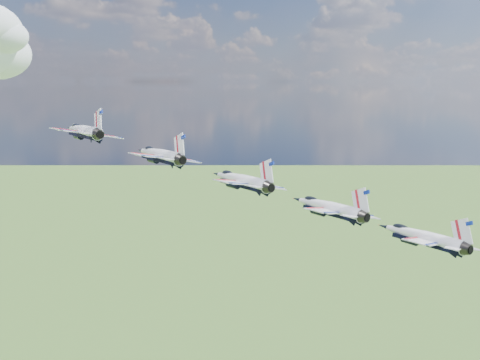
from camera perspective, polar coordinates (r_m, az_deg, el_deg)
jet_0 at (r=84.72m, az=-16.42°, el=5.05°), size 10.53×14.63×6.12m
jet_1 at (r=79.32m, az=-8.66°, el=2.69°), size 10.53×14.63×6.12m
jet_2 at (r=75.71m, az=0.00°, el=-0.00°), size 10.53×14.63×6.12m
jet_3 at (r=74.15m, az=9.27°, el=-2.88°), size 10.53×14.63×6.12m
jet_4 at (r=74.77m, az=18.70°, el=-5.72°), size 10.53×14.63×6.12m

